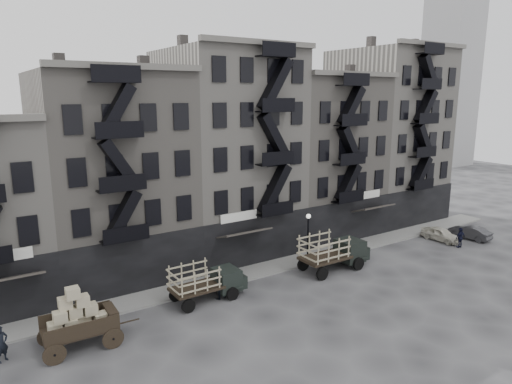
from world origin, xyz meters
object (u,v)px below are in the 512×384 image
wagon (76,314)px  car_far (470,232)px  pedestrian_mid (219,286)px  car_east (441,234)px  policeman (460,238)px  stake_truck_west (206,279)px  pedestrian_west (1,344)px  stake_truck_east (333,249)px

wagon → car_far: size_ratio=1.08×
car_far → pedestrian_mid: pedestrian_mid is taller
wagon → car_east: 32.75m
car_east → policeman: 2.21m
pedestrian_mid → car_east: bearing=173.6°
car_east → pedestrian_mid: (-23.42, 0.53, 0.26)m
policeman → stake_truck_west: bearing=-1.5°
car_far → policeman: (-3.11, -1.02, 0.29)m
stake_truck_west → policeman: stake_truck_west is taller
pedestrian_west → policeman: 36.04m
stake_truck_west → car_east: stake_truck_west is taller
stake_truck_east → policeman: (13.14, -2.33, -0.77)m
stake_truck_east → pedestrian_mid: stake_truck_east is taller
stake_truck_west → pedestrian_mid: 1.02m
car_far → wagon: bearing=-6.4°
car_east → car_far: bearing=-24.9°
stake_truck_west → pedestrian_mid: bearing=-20.8°
stake_truck_east → car_far: stake_truck_east is taller
car_far → pedestrian_mid: bearing=-9.3°
car_far → pedestrian_west: pedestrian_west is taller
stake_truck_east → policeman: size_ratio=3.23×
stake_truck_east → pedestrian_west: stake_truck_east is taller
pedestrian_west → wagon: bearing=-42.0°
stake_truck_east → wagon: bearing=-177.0°
stake_truck_east → car_east: stake_truck_east is taller
stake_truck_east → car_far: size_ratio=1.55×
stake_truck_west → pedestrian_mid: (0.78, -0.29, -0.59)m
wagon → stake_truck_west: bearing=11.1°
wagon → car_east: (32.72, 0.64, -1.35)m
stake_truck_west → pedestrian_west: stake_truck_west is taller
pedestrian_mid → stake_truck_east: bearing=172.8°
car_far → pedestrian_mid: 26.27m
wagon → pedestrian_mid: (9.29, 1.17, -1.09)m
pedestrian_west → pedestrian_mid: size_ratio=1.10×
car_far → pedestrian_mid: (-26.22, 1.67, 0.25)m
car_far → pedestrian_west: size_ratio=1.97×
pedestrian_west → pedestrian_mid: bearing=-27.3°
stake_truck_east → pedestrian_west: (-22.83, 0.03, -0.72)m
stake_truck_east → pedestrian_mid: size_ratio=3.35×
car_east → pedestrian_west: size_ratio=1.89×
stake_truck_west → policeman: bearing=-7.7°
wagon → pedestrian_west: size_ratio=2.12×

